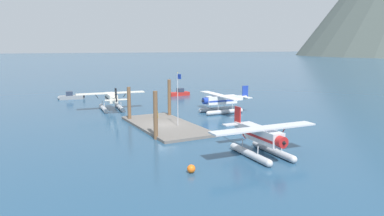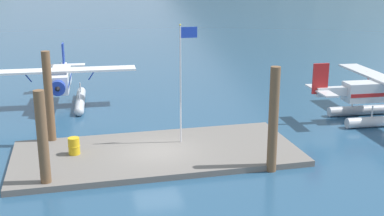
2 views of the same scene
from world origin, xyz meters
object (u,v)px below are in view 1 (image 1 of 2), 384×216
Objects in this scene: seaplane_white_bow_left at (221,102)px; boat_grey_open_sw at (70,97)px; flagpole at (178,93)px; seaplane_silver_stbd_fwd at (262,139)px; mooring_buoy at (191,169)px; fuel_drum at (156,115)px; seaplane_cream_port_aft at (111,100)px; boat_red_open_west at (180,93)px.

boat_grey_open_sw is (-24.88, -17.53, -1.09)m from seaplane_white_bow_left.
flagpole is 13.72m from seaplane_silver_stbd_fwd.
fuel_drum is at bearing 165.37° from mooring_buoy.
mooring_buoy is 30.75m from seaplane_cream_port_aft.
flagpole reaches higher than fuel_drum.
boat_red_open_west reaches higher than fuel_drum.
seaplane_silver_stbd_fwd is 21.46m from seaplane_white_bow_left.
flagpole is at bearing 157.98° from mooring_buoy.
seaplane_cream_port_aft is at bearing -169.56° from seaplane_silver_stbd_fwd.
boat_red_open_west is at bearing 76.41° from boat_grey_open_sw.
flagpole is 15.83m from mooring_buoy.
seaplane_cream_port_aft is at bearing 14.14° from boat_grey_open_sw.
seaplane_white_bow_left is at bearing 142.42° from mooring_buoy.
boat_red_open_west reaches higher than mooring_buoy.
flagpole reaches higher than boat_grey_open_sw.
seaplane_silver_stbd_fwd and seaplane_cream_port_aft have the same top height.
boat_grey_open_sw is at bearing -103.59° from boat_red_open_west.
fuel_drum is 0.08× the size of seaplane_cream_port_aft.
mooring_buoy is at bearing -14.63° from fuel_drum.
seaplane_cream_port_aft is 17.00m from seaplane_white_bow_left.
seaplane_silver_stbd_fwd is 1.00× the size of seaplane_cream_port_aft.
mooring_buoy is (20.03, -5.23, -0.41)m from fuel_drum.
seaplane_white_bow_left is (9.96, 13.78, 0.00)m from seaplane_cream_port_aft.
boat_grey_open_sw is at bearing -168.32° from seaplane_silver_stbd_fwd.
fuel_drum is at bearing -172.87° from seaplane_silver_stbd_fwd.
flagpole is 1.31× the size of boat_grey_open_sw.
boat_grey_open_sw is (-44.67, -9.24, -1.09)m from seaplane_silver_stbd_fwd.
boat_grey_open_sw is at bearing -144.82° from seaplane_white_bow_left.
seaplane_cream_port_aft reaches higher than fuel_drum.
seaplane_cream_port_aft is 1.00× the size of seaplane_white_bow_left.
mooring_buoy is 0.13× the size of boat_grey_open_sw.
seaplane_silver_stbd_fwd is 2.14× the size of boat_red_open_west.
seaplane_silver_stbd_fwd reaches higher than boat_grey_open_sw.
fuel_drum is 10.74m from seaplane_white_bow_left.
seaplane_white_bow_left is 20.18m from boat_red_open_west.
mooring_buoy is at bearing -22.02° from flagpole.
seaplane_silver_stbd_fwd is (-0.89, 7.62, 1.25)m from mooring_buoy.
seaplane_silver_stbd_fwd reaches higher than mooring_buoy.
seaplane_silver_stbd_fwd is at bearing -15.68° from boat_red_open_west.
mooring_buoy is at bearing -24.80° from boat_red_open_west.
flagpole is 29.69m from boat_red_open_west.
flagpole is at bearing -172.02° from seaplane_silver_stbd_fwd.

